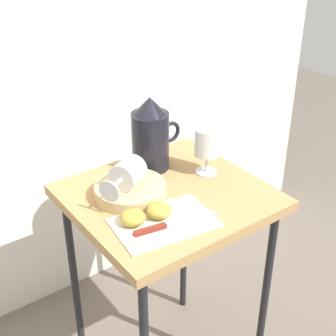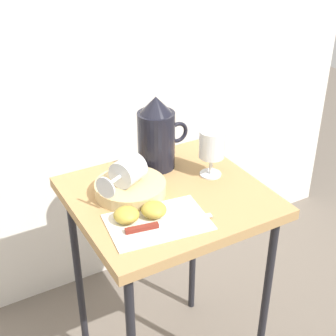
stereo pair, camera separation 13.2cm
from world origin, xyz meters
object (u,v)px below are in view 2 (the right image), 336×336
object	(u,v)px
apple_half_left	(126,215)
apple_half_right	(154,210)
table	(168,215)
wine_glass_tipped_near	(127,171)
wine_glass_upright	(212,147)
knife	(156,226)
basket_tray	(130,188)
pitcher	(157,139)

from	to	relation	value
apple_half_left	apple_half_right	distance (m)	0.07
table	wine_glass_tipped_near	xyz separation A→B (m)	(-0.10, 0.05, 0.15)
wine_glass_upright	wine_glass_tipped_near	world-z (taller)	wine_glass_upright
wine_glass_tipped_near	knife	bearing A→B (deg)	-92.16
apple_half_right	knife	distance (m)	0.05
basket_tray	knife	world-z (taller)	basket_tray
knife	apple_half_right	bearing A→B (deg)	68.72
basket_tray	pitcher	world-z (taller)	pitcher
apple_half_right	knife	world-z (taller)	apple_half_right
wine_glass_tipped_near	apple_half_left	distance (m)	0.14
basket_tray	knife	xyz separation A→B (m)	(-0.01, -0.18, -0.01)
basket_tray	wine_glass_upright	world-z (taller)	wine_glass_upright
wine_glass_tipped_near	apple_half_left	world-z (taller)	wine_glass_tipped_near
wine_glass_tipped_near	apple_half_right	size ratio (longest dim) A/B	2.38
table	apple_half_left	xyz separation A→B (m)	(-0.16, -0.07, 0.10)
wine_glass_upright	apple_half_left	distance (m)	0.34
apple_half_left	wine_glass_tipped_near	bearing A→B (deg)	62.98
table	wine_glass_tipped_near	bearing A→B (deg)	153.90
table	apple_half_left	world-z (taller)	apple_half_left
wine_glass_upright	apple_half_left	world-z (taller)	wine_glass_upright
table	basket_tray	world-z (taller)	basket_tray
basket_tray	wine_glass_upright	xyz separation A→B (m)	(0.25, -0.02, 0.08)
basket_tray	pitcher	size ratio (longest dim) A/B	0.87
wine_glass_tipped_near	apple_half_left	size ratio (longest dim) A/B	2.38
apple_half_right	wine_glass_tipped_near	bearing A→B (deg)	95.08
apple_half_left	basket_tray	bearing A→B (deg)	60.15
table	wine_glass_upright	xyz separation A→B (m)	(0.16, 0.03, 0.17)
pitcher	wine_glass_tipped_near	xyz separation A→B (m)	(-0.15, -0.10, -0.02)
wine_glass_upright	apple_half_right	size ratio (longest dim) A/B	2.18
table	apple_half_right	bearing A→B (deg)	-137.01
wine_glass_upright	wine_glass_tipped_near	xyz separation A→B (m)	(-0.26, 0.02, -0.02)
pitcher	table	bearing A→B (deg)	-107.09
pitcher	apple_half_left	distance (m)	0.31
wine_glass_upright	pitcher	bearing A→B (deg)	132.04
wine_glass_upright	table	bearing A→B (deg)	-170.92
basket_tray	pitcher	xyz separation A→B (m)	(0.14, 0.10, 0.07)
apple_half_left	pitcher	bearing A→B (deg)	46.83
table	knife	bearing A→B (deg)	-129.48
table	basket_tray	xyz separation A→B (m)	(-0.09, 0.05, 0.09)
pitcher	knife	xyz separation A→B (m)	(-0.15, -0.28, -0.08)
apple_half_right	basket_tray	bearing A→B (deg)	91.77
apple_half_left	knife	bearing A→B (deg)	-48.67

